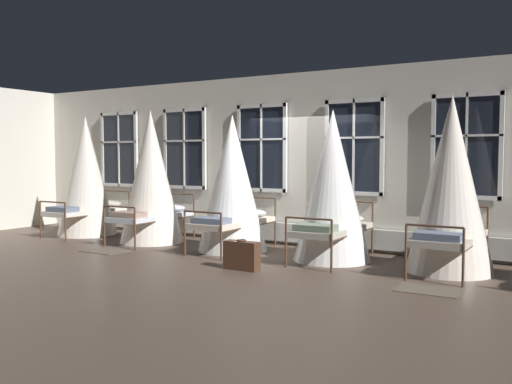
{
  "coord_description": "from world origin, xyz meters",
  "views": [
    {
      "loc": [
        4.65,
        -8.58,
        1.74
      ],
      "look_at": [
        -0.47,
        -0.01,
        1.1
      ],
      "focal_mm": 38.99,
      "sensor_mm": 36.0,
      "label": 1
    }
  ],
  "objects_px": {
    "cot_first": "(86,177)",
    "cot_third": "(233,185)",
    "cot_second": "(151,178)",
    "cot_fourth": "(332,187)",
    "cot_fifth": "(451,186)",
    "suitcase_dark": "(242,255)"
  },
  "relations": [
    {
      "from": "cot_first",
      "to": "cot_third",
      "type": "xyz_separation_m",
      "value": [
        3.94,
        -0.1,
        -0.07
      ]
    },
    {
      "from": "cot_fifth",
      "to": "cot_second",
      "type": "bearing_deg",
      "value": 91.44
    },
    {
      "from": "cot_second",
      "to": "cot_third",
      "type": "xyz_separation_m",
      "value": [
        1.98,
        -0.01,
        -0.09
      ]
    },
    {
      "from": "suitcase_dark",
      "to": "cot_fourth",
      "type": "bearing_deg",
      "value": 57.28
    },
    {
      "from": "cot_second",
      "to": "cot_fourth",
      "type": "xyz_separation_m",
      "value": [
        3.94,
        0.03,
        -0.08
      ]
    },
    {
      "from": "cot_second",
      "to": "cot_fourth",
      "type": "bearing_deg",
      "value": -90.91
    },
    {
      "from": "cot_fourth",
      "to": "cot_first",
      "type": "bearing_deg",
      "value": 89.28
    },
    {
      "from": "cot_second",
      "to": "suitcase_dark",
      "type": "xyz_separation_m",
      "value": [
        3.06,
        -1.41,
        -1.08
      ]
    },
    {
      "from": "cot_first",
      "to": "cot_fourth",
      "type": "height_order",
      "value": "cot_first"
    },
    {
      "from": "cot_second",
      "to": "cot_first",
      "type": "bearing_deg",
      "value": 86.14
    },
    {
      "from": "cot_fourth",
      "to": "cot_second",
      "type": "bearing_deg",
      "value": 90.26
    },
    {
      "from": "cot_first",
      "to": "cot_fourth",
      "type": "xyz_separation_m",
      "value": [
        5.9,
        -0.05,
        -0.05
      ]
    },
    {
      "from": "cot_first",
      "to": "suitcase_dark",
      "type": "distance_m",
      "value": 5.34
    },
    {
      "from": "cot_second",
      "to": "cot_third",
      "type": "distance_m",
      "value": 1.98
    },
    {
      "from": "cot_third",
      "to": "cot_first",
      "type": "bearing_deg",
      "value": 88.95
    },
    {
      "from": "cot_fifth",
      "to": "cot_third",
      "type": "bearing_deg",
      "value": 91.9
    },
    {
      "from": "cot_fourth",
      "to": "cot_fifth",
      "type": "xyz_separation_m",
      "value": [
        1.89,
        0.03,
        0.07
      ]
    },
    {
      "from": "cot_first",
      "to": "cot_fifth",
      "type": "distance_m",
      "value": 7.79
    },
    {
      "from": "cot_fourth",
      "to": "cot_fifth",
      "type": "relative_size",
      "value": 0.95
    },
    {
      "from": "cot_fifth",
      "to": "suitcase_dark",
      "type": "bearing_deg",
      "value": 118.75
    },
    {
      "from": "cot_second",
      "to": "cot_third",
      "type": "bearing_deg",
      "value": -91.66
    },
    {
      "from": "cot_first",
      "to": "suitcase_dark",
      "type": "xyz_separation_m",
      "value": [
        5.02,
        -1.49,
        -1.06
      ]
    }
  ]
}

